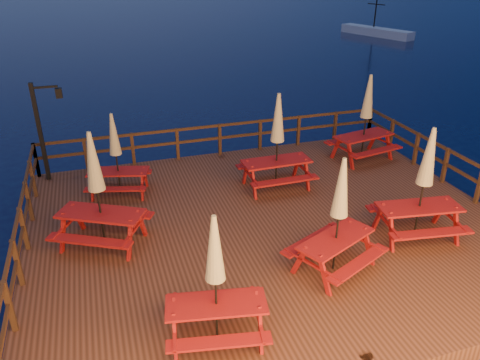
{
  "coord_description": "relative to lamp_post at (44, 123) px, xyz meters",
  "views": [
    {
      "loc": [
        -3.89,
        -9.6,
        6.67
      ],
      "look_at": [
        -0.63,
        0.6,
        1.47
      ],
      "focal_mm": 35.0,
      "sensor_mm": 36.0,
      "label": 1
    }
  ],
  "objects": [
    {
      "name": "picnic_table_6",
      "position": [
        9.85,
        -1.52,
        -0.31
      ],
      "size": [
        2.27,
        1.99,
        2.85
      ],
      "rotation": [
        0.0,
        0.0,
        0.19
      ],
      "color": "maroon",
      "rests_on": "deck"
    },
    {
      "name": "picnic_table_3",
      "position": [
        1.86,
        -1.65,
        -0.55
      ],
      "size": [
        1.99,
        1.79,
        2.41
      ],
      "rotation": [
        0.0,
        0.0,
        -0.27
      ],
      "color": "maroon",
      "rests_on": "deck"
    },
    {
      "name": "railing",
      "position": [
        5.39,
        -2.77,
        -1.03
      ],
      "size": [
        11.8,
        9.75,
        1.1
      ],
      "color": "#32220F",
      "rests_on": "deck"
    },
    {
      "name": "picnic_table_4",
      "position": [
        1.28,
        -4.18,
        -0.32
      ],
      "size": [
        2.52,
        2.38,
        2.83
      ],
      "rotation": [
        0.0,
        0.0,
        -0.5
      ],
      "color": "maroon",
      "rests_on": "deck"
    },
    {
      "name": "ground",
      "position": [
        5.39,
        -4.55,
        -2.2
      ],
      "size": [
        500.0,
        500.0,
        0.0
      ],
      "primitive_type": "plane",
      "color": "#050931",
      "rests_on": "ground"
    },
    {
      "name": "sailboat",
      "position": [
        26.25,
        23.33,
        -1.85
      ],
      "size": [
        3.55,
        7.06,
        10.5
      ],
      "rotation": [
        0.0,
        0.0,
        0.35
      ],
      "color": "silver",
      "rests_on": "ground"
    },
    {
      "name": "lamp_post",
      "position": [
        0.0,
        0.0,
        0.0
      ],
      "size": [
        0.85,
        0.18,
        3.0
      ],
      "color": "black",
      "rests_on": "deck"
    },
    {
      "name": "picnic_table_1",
      "position": [
        6.3,
        -2.61,
        -0.32
      ],
      "size": [
        2.0,
        1.65,
        2.84
      ],
      "rotation": [
        0.0,
        0.0,
        0.01
      ],
      "color": "maroon",
      "rests_on": "deck"
    },
    {
      "name": "picnic_table_0",
      "position": [
        6.02,
        -6.74,
        -0.42
      ],
      "size": [
        2.32,
        2.16,
        2.65
      ],
      "rotation": [
        0.0,
        0.0,
        0.43
      ],
      "color": "maroon",
      "rests_on": "deck"
    },
    {
      "name": "picnic_table_2",
      "position": [
        8.54,
        -6.17,
        -0.33
      ],
      "size": [
        2.19,
        1.89,
        2.82
      ],
      "rotation": [
        0.0,
        0.0,
        -0.15
      ],
      "color": "maroon",
      "rests_on": "deck"
    },
    {
      "name": "picnic_table_5",
      "position": [
        3.05,
        -7.93,
        -0.48
      ],
      "size": [
        2.01,
        1.76,
        2.54
      ],
      "rotation": [
        0.0,
        0.0,
        -0.19
      ],
      "color": "maroon",
      "rests_on": "deck"
    },
    {
      "name": "deck",
      "position": [
        5.39,
        -4.55,
        -2.0
      ],
      "size": [
        12.0,
        10.0,
        0.4
      ],
      "primitive_type": "cube",
      "color": "#462516",
      "rests_on": "ground"
    },
    {
      "name": "deck_piles",
      "position": [
        5.39,
        -4.55,
        -2.5
      ],
      "size": [
        11.44,
        9.44,
        1.4
      ],
      "color": "#32220F",
      "rests_on": "ground"
    }
  ]
}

